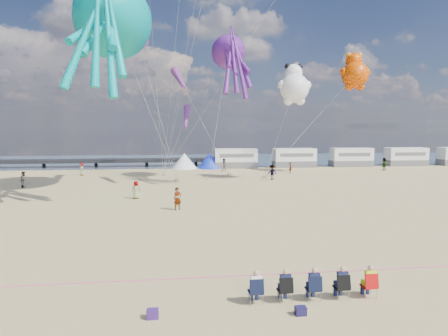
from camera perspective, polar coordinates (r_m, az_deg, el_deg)
ground at (r=22.81m, az=1.74°, el=-10.62°), size 120.00×120.00×0.00m
water at (r=76.96m, az=-4.45°, el=1.13°), size 120.00×120.00×0.00m
pier at (r=70.32m, az=-27.47°, el=0.82°), size 60.00×3.00×0.50m
motorhome_0 at (r=62.51m, az=1.65°, el=1.39°), size 6.60×2.50×3.00m
motorhome_1 at (r=64.61m, az=10.01°, el=1.45°), size 6.60×2.50×3.00m
motorhome_2 at (r=67.99m, az=17.70°, el=1.48°), size 6.60×2.50×3.00m
motorhome_3 at (r=72.46m, az=24.55°, el=1.48°), size 6.60×2.50×3.00m
tent_white at (r=61.85m, az=-5.70°, el=1.03°), size 4.00×4.00×2.40m
tent_blue at (r=62.07m, az=-2.00°, el=1.08°), size 4.00×4.00×2.40m
spectator_row at (r=15.94m, az=12.61°, el=-15.77°), size 6.10×0.90×1.30m
cooler_purple at (r=14.66m, az=-10.17°, el=-19.82°), size 0.40×0.30×0.32m
cooler_navy at (r=14.92m, az=10.89°, el=-19.40°), size 0.38×0.28×0.30m
rope_line at (r=18.14m, az=4.20°, el=-15.02°), size 34.00×0.03×0.03m
standing_person at (r=31.37m, az=-6.66°, el=-4.39°), size 0.76×0.65×1.78m
beachgoer_0 at (r=36.82m, az=-12.45°, el=-3.07°), size 0.62×0.43×1.62m
beachgoer_1 at (r=57.72m, az=0.06°, el=0.43°), size 1.04×0.84×1.85m
beachgoer_2 at (r=48.94m, az=6.87°, el=-0.61°), size 1.04×0.90×1.85m
beachgoer_4 at (r=63.57m, az=21.88°, el=0.52°), size 1.18×0.82×1.86m
beachgoer_5 at (r=56.16m, az=9.46°, el=0.03°), size 0.53×1.44×1.53m
beachgoer_6 at (r=56.12m, az=-19.67°, el=-0.14°), size 0.74×0.73×1.72m
beachgoer_7 at (r=47.59m, az=-26.69°, el=-1.48°), size 0.65×0.90×1.71m
sandbag_a at (r=48.08m, az=-6.75°, el=-1.71°), size 0.50×0.35×0.22m
sandbag_b at (r=49.30m, az=-2.25°, el=-1.48°), size 0.50×0.35×0.22m
sandbag_c at (r=50.82m, az=5.77°, el=-1.28°), size 0.50×0.35×0.22m
sandbag_d at (r=53.36m, az=0.74°, el=-0.90°), size 0.50×0.35×0.22m
sandbag_e at (r=52.71m, az=-8.64°, el=-1.06°), size 0.50×0.35×0.22m
kite_octopus_teal at (r=41.62m, az=-15.54°, el=19.71°), size 6.47×12.61×13.85m
kite_octopus_purple at (r=48.40m, az=0.60°, el=16.24°), size 6.72×9.71×10.21m
kite_panda at (r=48.04m, az=10.03°, el=11.17°), size 4.90×4.72×5.78m
kite_teddy_orange at (r=57.01m, az=18.21°, el=12.52°), size 4.40×4.16×6.01m
windsock_left at (r=45.29m, az=-11.87°, el=16.64°), size 1.46×6.69×6.64m
windsock_mid at (r=43.83m, az=-6.39°, el=12.56°), size 2.00×5.48×5.39m
windsock_right at (r=49.31m, az=-5.41°, el=7.25°), size 1.34×5.59×5.53m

